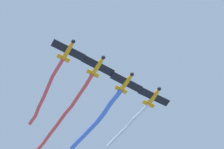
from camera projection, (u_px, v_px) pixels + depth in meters
name	position (u px, v px, depth m)	size (l,w,h in m)	color
airplane_lead	(68.00, 50.00, 87.18)	(6.74, 5.07, 1.67)	orange
smoke_trail_lead	(45.00, 93.00, 92.89)	(4.12, 18.17, 2.89)	#DB4C4C
airplane_left_wing	(98.00, 66.00, 89.13)	(6.73, 5.05, 1.67)	orange
smoke_trail_left_wing	(60.00, 120.00, 95.12)	(2.23, 25.49, 1.70)	#DB4C4C
airplane_right_wing	(126.00, 82.00, 90.57)	(6.73, 5.05, 1.67)	orange
smoke_trail_right_wing	(96.00, 121.00, 94.57)	(1.79, 17.61, 1.82)	#4C75DB
airplane_slot	(154.00, 97.00, 92.53)	(6.76, 5.09, 1.67)	orange
smoke_trail_slot	(128.00, 126.00, 97.40)	(1.42, 14.68, 2.82)	white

